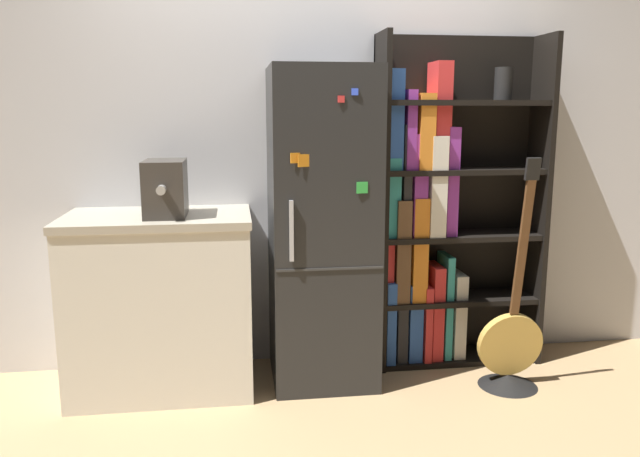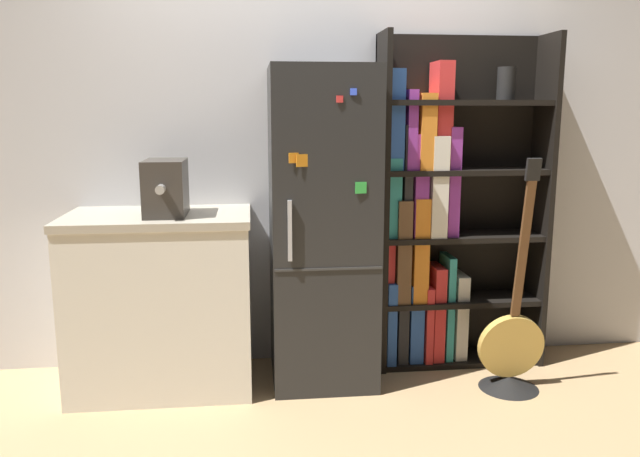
% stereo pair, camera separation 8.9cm
% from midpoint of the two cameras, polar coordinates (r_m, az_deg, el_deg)
% --- Properties ---
extents(ground_plane, '(16.00, 16.00, 0.00)m').
position_cam_midpoint_polar(ground_plane, '(3.45, 1.28, -14.40)').
color(ground_plane, tan).
extents(wall_back, '(8.00, 0.05, 2.60)m').
position_cam_midpoint_polar(wall_back, '(3.60, 0.35, 8.12)').
color(wall_back, silver).
rests_on(wall_back, ground_plane).
extents(refrigerator, '(0.55, 0.59, 1.69)m').
position_cam_midpoint_polar(refrigerator, '(3.34, 0.96, 0.06)').
color(refrigerator, black).
rests_on(refrigerator, ground_plane).
extents(bookshelf, '(0.96, 0.31, 1.88)m').
position_cam_midpoint_polar(bookshelf, '(3.64, 11.34, 0.92)').
color(bookshelf, black).
rests_on(bookshelf, ground_plane).
extents(kitchen_counter, '(0.95, 0.61, 0.94)m').
position_cam_midpoint_polar(kitchen_counter, '(3.42, -13.51, -6.44)').
color(kitchen_counter, silver).
rests_on(kitchen_counter, ground_plane).
extents(espresso_machine, '(0.20, 0.37, 0.28)m').
position_cam_midpoint_polar(espresso_machine, '(3.24, -13.17, 3.65)').
color(espresso_machine, '#38332D').
rests_on(espresso_machine, kitchen_counter).
extents(guitar, '(0.35, 0.32, 1.24)m').
position_cam_midpoint_polar(guitar, '(3.54, 17.73, -11.17)').
color(guitar, black).
rests_on(guitar, ground_plane).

